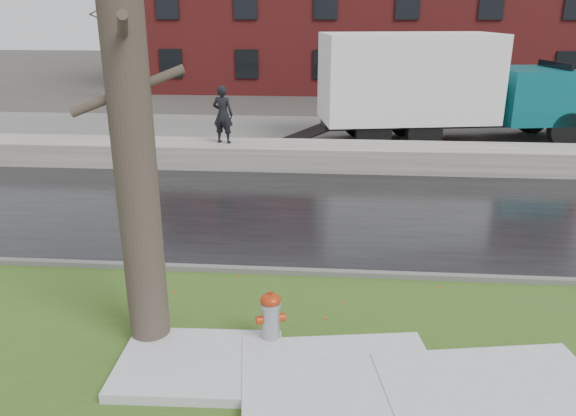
# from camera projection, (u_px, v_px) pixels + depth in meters

# --- Properties ---
(ground) EXTENTS (120.00, 120.00, 0.00)m
(ground) POSITION_uv_depth(u_px,v_px,m) (306.00, 302.00, 9.60)
(ground) COLOR #47423D
(ground) RESTS_ON ground
(verge) EXTENTS (60.00, 4.50, 0.04)m
(verge) POSITION_uv_depth(u_px,v_px,m) (301.00, 342.00, 8.42)
(verge) COLOR #34531B
(verge) RESTS_ON ground
(road) EXTENTS (60.00, 7.00, 0.03)m
(road) POSITION_uv_depth(u_px,v_px,m) (315.00, 212.00, 13.82)
(road) COLOR black
(road) RESTS_ON ground
(parking_lot) EXTENTS (60.00, 9.00, 0.03)m
(parking_lot) POSITION_uv_depth(u_px,v_px,m) (323.00, 138.00, 21.80)
(parking_lot) COLOR slate
(parking_lot) RESTS_ON ground
(curb) EXTENTS (60.00, 0.15, 0.14)m
(curb) POSITION_uv_depth(u_px,v_px,m) (309.00, 273.00, 10.52)
(curb) COLOR slate
(curb) RESTS_ON ground
(snowbank) EXTENTS (60.00, 1.60, 0.75)m
(snowbank) POSITION_uv_depth(u_px,v_px,m) (320.00, 156.00, 17.65)
(snowbank) COLOR #BCB7AC
(snowbank) RESTS_ON ground
(brick_building) EXTENTS (26.00, 12.00, 10.00)m
(brick_building) POSITION_uv_depth(u_px,v_px,m) (362.00, 5.00, 35.95)
(brick_building) COLOR maroon
(brick_building) RESTS_ON ground
(bg_tree_left) EXTENTS (1.40, 1.62, 6.50)m
(bg_tree_left) POSITION_uv_depth(u_px,v_px,m) (104.00, 37.00, 30.06)
(bg_tree_left) COLOR brown
(bg_tree_left) RESTS_ON ground
(bg_tree_center) EXTENTS (1.40, 1.62, 6.50)m
(bg_tree_center) POSITION_uv_depth(u_px,v_px,m) (228.00, 34.00, 33.36)
(bg_tree_center) COLOR brown
(bg_tree_center) RESTS_ON ground
(fire_hydrant) EXTENTS (0.45, 0.42, 0.91)m
(fire_hydrant) POSITION_uv_depth(u_px,v_px,m) (271.00, 318.00, 8.13)
(fire_hydrant) COLOR #9A9DA2
(fire_hydrant) RESTS_ON verge
(tree) EXTENTS (1.47, 1.71, 7.21)m
(tree) POSITION_uv_depth(u_px,v_px,m) (129.00, 97.00, 7.24)
(tree) COLOR brown
(tree) RESTS_ON verge
(box_truck) EXTENTS (11.99, 4.45, 3.95)m
(box_truck) POSITION_uv_depth(u_px,v_px,m) (441.00, 86.00, 20.50)
(box_truck) COLOR black
(box_truck) RESTS_ON ground
(worker) EXTENTS (0.73, 0.56, 1.79)m
(worker) POSITION_uv_depth(u_px,v_px,m) (223.00, 114.00, 17.45)
(worker) COLOR black
(worker) RESTS_ON snowbank
(snow_patch_near) EXTENTS (2.87, 2.37, 0.16)m
(snow_patch_near) POSITION_uv_depth(u_px,v_px,m) (341.00, 382.00, 7.35)
(snow_patch_near) COLOR silver
(snow_patch_near) RESTS_ON verge
(snow_patch_far) EXTENTS (2.25, 1.67, 0.14)m
(snow_patch_far) POSITION_uv_depth(u_px,v_px,m) (198.00, 364.00, 7.75)
(snow_patch_far) COLOR silver
(snow_patch_far) RESTS_ON verge
(snow_patch_side) EXTENTS (3.06, 2.25, 0.18)m
(snow_patch_side) POSITION_uv_depth(u_px,v_px,m) (495.00, 394.00, 7.11)
(snow_patch_side) COLOR silver
(snow_patch_side) RESTS_ON verge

